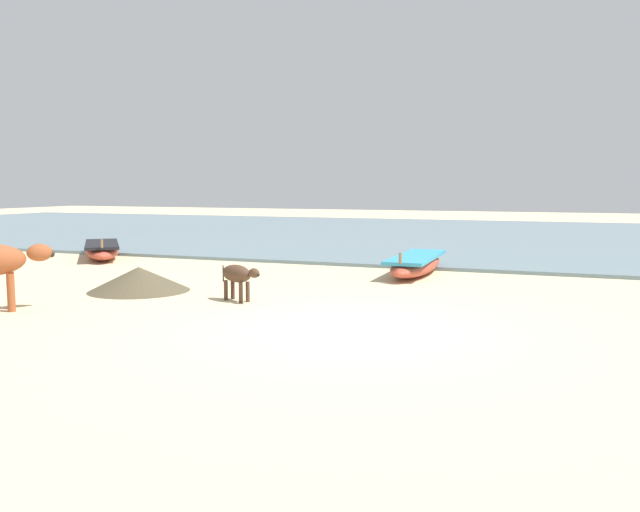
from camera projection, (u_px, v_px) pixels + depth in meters
ground at (349, 330)px, 8.46m from camera, size 80.00×80.00×0.00m
sea_water at (494, 236)px, 23.54m from camera, size 60.00×20.00×0.08m
fishing_boat_0 at (102, 250)px, 16.70m from camera, size 2.55×2.85×0.59m
fishing_boat_2 at (416, 264)px, 13.72m from camera, size 0.87×3.21×0.59m
calf_near_dark at (238, 275)px, 10.49m from camera, size 0.87×0.51×0.59m
debris_pile_1 at (139, 279)px, 11.54m from camera, size 2.11×2.11×0.43m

